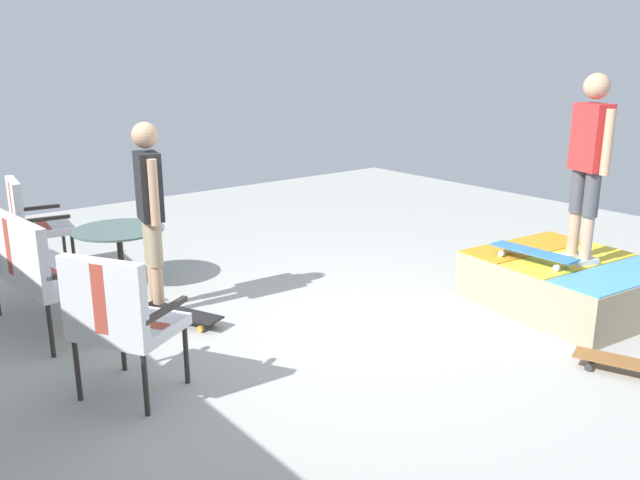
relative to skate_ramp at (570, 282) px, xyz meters
The scene contains 11 objects.
ground_plane 2.19m from the skate_ramp, 65.91° to the left, with size 12.00×12.00×0.10m, color #A8A8A3.
skate_ramp is the anchor object (origin of this frame).
patio_bench 4.74m from the skate_ramp, 58.74° to the left, with size 1.30×0.67×1.02m.
patio_chair_near_house 5.44m from the skate_ramp, 41.52° to the left, with size 0.69×0.63×1.02m.
patio_chair_by_wall 4.04m from the skate_ramp, 77.05° to the left, with size 0.81×0.79×1.02m.
patio_table 4.38m from the skate_ramp, 43.36° to the left, with size 0.90×0.90×0.57m.
person_watching 3.88m from the skate_ramp, 53.59° to the left, with size 0.47×0.29×1.70m.
person_skater 1.19m from the skate_ramp, 147.73° to the left, with size 0.46×0.32×1.65m.
skateboard_by_bench 3.55m from the skate_ramp, 58.40° to the left, with size 0.81×0.49×0.10m.
skateboard_spare 1.42m from the skate_ramp, 139.04° to the left, with size 0.82×0.46×0.10m.
skateboard_on_ramp 0.51m from the skate_ramp, 65.40° to the left, with size 0.81×0.22×0.10m.
Camera 1 is at (-3.88, 3.36, 2.21)m, focal length 36.47 mm.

